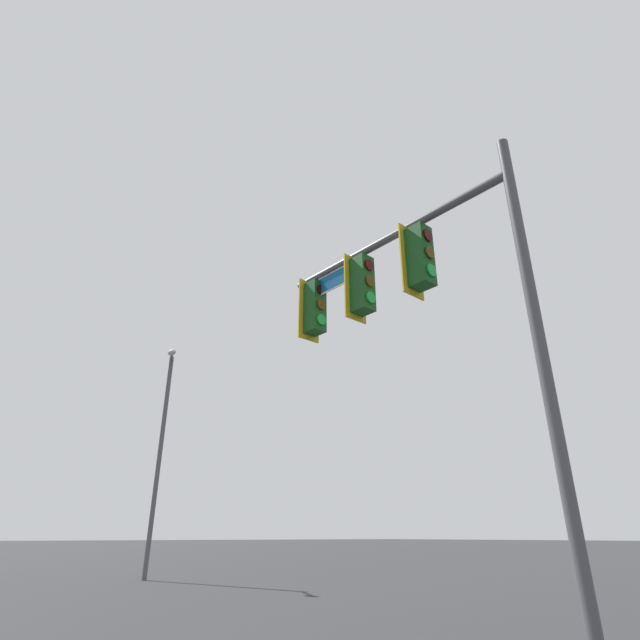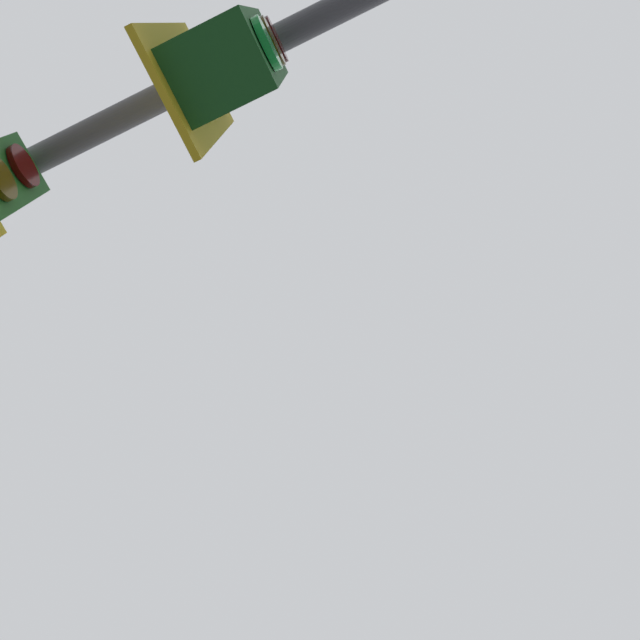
{
  "view_description": "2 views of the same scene",
  "coord_description": "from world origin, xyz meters",
  "views": [
    {
      "loc": [
        -11.13,
        -2.98,
        1.49
      ],
      "look_at": [
        -3.35,
        -8.56,
        5.65
      ],
      "focal_mm": 28.0,
      "sensor_mm": 36.0,
      "label": 1
    },
    {
      "loc": [
        -6.69,
        -8.57,
        1.84
      ],
      "look_at": [
        -5.96,
        -9.77,
        6.05
      ],
      "focal_mm": 50.0,
      "sensor_mm": 36.0,
      "label": 2
    }
  ],
  "objects": [
    {
      "name": "signal_pole_near",
      "position": [
        -5.7,
        -8.45,
        5.31
      ],
      "size": [
        4.9,
        0.81,
        7.01
      ],
      "color": "#47474C",
      "rests_on": "ground_plane"
    }
  ]
}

